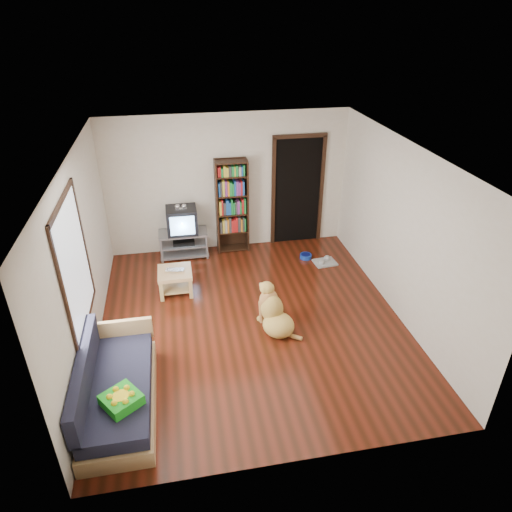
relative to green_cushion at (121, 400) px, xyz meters
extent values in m
plane|color=#511A0E|center=(1.75, 1.76, -0.48)|extent=(5.00, 5.00, 0.00)
plane|color=white|center=(1.75, 1.76, 2.12)|extent=(5.00, 5.00, 0.00)
plane|color=beige|center=(1.75, 4.26, 0.82)|extent=(4.50, 0.00, 4.50)
plane|color=beige|center=(1.75, -0.74, 0.82)|extent=(4.50, 0.00, 4.50)
plane|color=beige|center=(-0.50, 1.76, 0.82)|extent=(0.00, 5.00, 5.00)
plane|color=beige|center=(4.00, 1.76, 0.82)|extent=(0.00, 5.00, 5.00)
cube|color=green|center=(0.00, 0.00, 0.00)|extent=(0.51, 0.51, 0.12)
imported|color=silver|center=(0.65, 2.75, -0.07)|extent=(0.33, 0.24, 0.02)
cylinder|color=#16379A|center=(3.10, 3.47, -0.44)|extent=(0.22, 0.22, 0.08)
cube|color=#979797|center=(3.40, 3.22, -0.47)|extent=(0.43, 0.36, 0.03)
cube|color=white|center=(-0.48, 1.26, 1.02)|extent=(0.02, 1.30, 1.60)
cube|color=black|center=(-0.48, 1.26, 1.84)|extent=(0.03, 1.42, 0.06)
cube|color=black|center=(-0.48, 1.26, 0.20)|extent=(0.03, 1.42, 0.06)
cube|color=black|center=(-0.48, 0.56, 1.02)|extent=(0.03, 0.06, 1.70)
cube|color=black|center=(-0.48, 1.96, 1.02)|extent=(0.03, 0.06, 1.70)
cube|color=black|center=(3.10, 4.24, 0.57)|extent=(0.90, 0.02, 2.10)
cube|color=black|center=(2.62, 4.23, 0.57)|extent=(0.07, 0.05, 2.14)
cube|color=black|center=(3.58, 4.23, 0.57)|extent=(0.07, 0.05, 2.14)
cube|color=black|center=(3.10, 4.23, 1.65)|extent=(1.03, 0.05, 0.07)
cube|color=#99999E|center=(0.85, 4.01, 0.00)|extent=(0.90, 0.45, 0.04)
cube|color=#99999E|center=(0.85, 4.01, -0.23)|extent=(0.86, 0.42, 0.03)
cube|color=#99999E|center=(0.85, 4.01, -0.42)|extent=(0.90, 0.45, 0.04)
cylinder|color=#99999E|center=(0.43, 3.81, -0.23)|extent=(0.04, 0.04, 0.50)
cylinder|color=#99999E|center=(1.27, 3.81, -0.23)|extent=(0.04, 0.04, 0.50)
cylinder|color=#99999E|center=(0.43, 4.21, -0.23)|extent=(0.04, 0.04, 0.50)
cylinder|color=#99999E|center=(1.27, 4.21, -0.23)|extent=(0.04, 0.04, 0.50)
cube|color=black|center=(0.85, 4.01, -0.18)|extent=(0.40, 0.30, 0.07)
cube|color=black|center=(0.85, 4.01, 0.26)|extent=(0.55, 0.48, 0.48)
cube|color=black|center=(0.85, 4.21, 0.26)|extent=(0.40, 0.14, 0.36)
cube|color=#8CBFF2|center=(0.85, 3.76, 0.26)|extent=(0.44, 0.02, 0.36)
cube|color=silver|center=(0.85, 3.96, 0.51)|extent=(0.20, 0.07, 0.02)
sphere|color=silver|center=(0.79, 3.96, 0.55)|extent=(0.09, 0.09, 0.09)
sphere|color=silver|center=(0.91, 3.96, 0.55)|extent=(0.09, 0.09, 0.09)
cube|color=black|center=(1.52, 4.10, 0.42)|extent=(0.03, 0.30, 1.80)
cube|color=black|center=(2.08, 4.10, 0.42)|extent=(0.03, 0.30, 1.80)
cube|color=black|center=(1.80, 4.24, 0.42)|extent=(0.60, 0.02, 1.80)
cube|color=black|center=(1.80, 4.10, -0.45)|extent=(0.56, 0.28, 0.02)
cube|color=black|center=(1.80, 4.10, -0.08)|extent=(0.56, 0.28, 0.03)
cube|color=black|center=(1.80, 4.10, 0.29)|extent=(0.56, 0.28, 0.02)
cube|color=black|center=(1.80, 4.10, 0.66)|extent=(0.56, 0.28, 0.02)
cube|color=black|center=(1.80, 4.10, 1.03)|extent=(0.56, 0.28, 0.02)
cube|color=black|center=(1.80, 4.10, 1.29)|extent=(0.56, 0.28, 0.02)
cube|color=tan|center=(-0.08, 0.36, -0.37)|extent=(0.80, 1.80, 0.22)
cube|color=#1E1E2D|center=(-0.08, 0.36, -0.15)|extent=(0.74, 1.74, 0.18)
cube|color=#1E1E2D|center=(-0.42, 0.36, 0.12)|extent=(0.12, 1.74, 0.40)
cube|color=tan|center=(-0.08, 1.22, 0.02)|extent=(0.80, 0.06, 0.30)
cube|color=tan|center=(0.65, 2.78, -0.11)|extent=(0.55, 0.55, 0.06)
cube|color=tan|center=(0.65, 2.78, -0.38)|extent=(0.45, 0.45, 0.03)
cube|color=tan|center=(0.41, 2.54, -0.31)|extent=(0.06, 0.06, 0.34)
cube|color=tan|center=(0.88, 2.54, -0.31)|extent=(0.06, 0.06, 0.34)
cube|color=tan|center=(0.41, 3.01, -0.31)|extent=(0.06, 0.06, 0.34)
cube|color=tan|center=(0.88, 3.01, -0.31)|extent=(0.06, 0.06, 0.34)
ellipsoid|color=gold|center=(2.08, 1.39, -0.34)|extent=(0.60, 0.62, 0.33)
ellipsoid|color=tan|center=(2.02, 1.56, -0.16)|extent=(0.43, 0.45, 0.44)
ellipsoid|color=#B87D47|center=(1.99, 1.64, -0.05)|extent=(0.36, 0.34, 0.32)
ellipsoid|color=gold|center=(1.97, 1.69, 0.12)|extent=(0.27, 0.29, 0.20)
ellipsoid|color=#BF8249|center=(1.93, 1.79, 0.10)|extent=(0.14, 0.19, 0.08)
sphere|color=black|center=(1.90, 1.87, 0.10)|extent=(0.04, 0.04, 0.04)
ellipsoid|color=tan|center=(1.91, 1.63, 0.11)|extent=(0.07, 0.08, 0.13)
ellipsoid|color=#D5A952|center=(2.05, 1.69, 0.11)|extent=(0.07, 0.08, 0.13)
cylinder|color=#B98047|center=(1.89, 1.70, -0.30)|extent=(0.11, 0.13, 0.36)
cylinder|color=tan|center=(2.02, 1.75, -0.30)|extent=(0.11, 0.13, 0.36)
sphere|color=tan|center=(1.87, 1.74, -0.46)|extent=(0.09, 0.09, 0.09)
sphere|color=tan|center=(2.01, 1.79, -0.46)|extent=(0.09, 0.09, 0.09)
cylinder|color=#B48645|center=(2.25, 1.25, -0.45)|extent=(0.28, 0.25, 0.07)
camera|label=1|loc=(0.78, -3.77, 3.78)|focal=32.00mm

